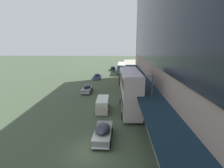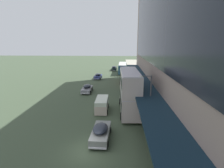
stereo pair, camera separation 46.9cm
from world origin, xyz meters
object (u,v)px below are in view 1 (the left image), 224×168
sedan_far_back (103,132)px  vw_van (103,104)px  transit_bus_kerbside_front (121,67)px  sedan_trailing_near (87,89)px  transit_bus_kerbside_far (130,90)px  sedan_second_mid (121,67)px  pedestrian_at_kerb (177,162)px  street_lamp (150,96)px  sedan_lead_near (126,91)px  transit_bus_kerbside_rear (125,75)px  sedan_trailing_mid (97,76)px  sedan_oncoming_front (113,68)px

sedan_far_back → vw_van: 8.16m
transit_bus_kerbside_front → sedan_trailing_near: bearing=-107.8°
transit_bus_kerbside_far → vw_van: bearing=176.4°
sedan_second_mid → sedan_trailing_near: (-7.63, -34.42, 0.04)m
transit_bus_kerbside_far → transit_bus_kerbside_front: bearing=91.0°
transit_bus_kerbside_front → transit_bus_kerbside_far: (0.61, -34.07, 1.48)m
vw_van → pedestrian_at_kerb: bearing=-62.4°
sedan_second_mid → pedestrian_at_kerb: bearing=-86.6°
sedan_trailing_near → street_lamp: (10.39, -14.48, 3.04)m
transit_bus_kerbside_far → pedestrian_at_kerb: (2.78, -12.94, -2.16)m
pedestrian_at_kerb → street_lamp: size_ratio=0.30×
pedestrian_at_kerb → street_lamp: street_lamp is taller
sedan_lead_near → sedan_trailing_near: bearing=168.6°
transit_bus_kerbside_rear → sedan_trailing_mid: transit_bus_kerbside_rear is taller
sedan_lead_near → sedan_second_mid: 36.06m
sedan_second_mid → sedan_lead_near: bearing=-89.2°
transit_bus_kerbside_rear → sedan_trailing_near: (-8.19, -9.19, -1.12)m
sedan_trailing_mid → vw_van: (3.60, -23.70, 0.35)m
sedan_oncoming_front → vw_van: bearing=-90.6°
sedan_far_back → sedan_lead_near: 16.73m
transit_bus_kerbside_far → transit_bus_kerbside_rear: bearing=90.2°
pedestrian_at_kerb → sedan_oncoming_front: bearing=97.0°
transit_bus_kerbside_rear → sedan_second_mid: bearing=91.3°
sedan_oncoming_front → pedestrian_at_kerb: pedestrian_at_kerb is taller
sedan_lead_near → sedan_trailing_mid: 17.17m
transit_bus_kerbside_rear → transit_bus_kerbside_far: (0.07, -19.38, 1.44)m
sedan_second_mid → vw_van: (-3.48, -44.35, 0.36)m
sedan_second_mid → vw_van: vw_van is taller
transit_bus_kerbside_rear → sedan_far_back: (-3.33, -27.24, -1.08)m
vw_van → sedan_lead_near: bearing=64.4°
sedan_trailing_near → vw_van: (4.15, -9.93, 0.32)m
pedestrian_at_kerb → vw_van: bearing=117.6°
sedan_far_back → sedan_trailing_near: 18.70m
sedan_trailing_near → street_lamp: 18.08m
sedan_oncoming_front → sedan_far_back: bearing=-89.7°
transit_bus_kerbside_far → sedan_second_mid: (-0.63, 44.61, -2.60)m
sedan_trailing_near → sedan_second_mid: bearing=77.5°
sedan_trailing_near → vw_van: bearing=-67.3°
sedan_far_back → vw_van: vw_van is taller
transit_bus_kerbside_rear → sedan_trailing_near: transit_bus_kerbside_rear is taller
sedan_lead_near → street_lamp: bearing=-80.0°
transit_bus_kerbside_rear → street_lamp: size_ratio=1.49×
sedan_oncoming_front → street_lamp: bearing=-82.5°
pedestrian_at_kerb → transit_bus_kerbside_front: bearing=94.1°
transit_bus_kerbside_front → transit_bus_kerbside_rear: (0.54, -14.69, 0.05)m
transit_bus_kerbside_front → vw_van: bearing=-95.9°
transit_bus_kerbside_rear → sedan_second_mid: transit_bus_kerbside_rear is taller
transit_bus_kerbside_far → sedan_lead_near: 8.92m
transit_bus_kerbside_rear → sedan_trailing_near: 12.36m
transit_bus_kerbside_front → transit_bus_kerbside_far: transit_bus_kerbside_far is taller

